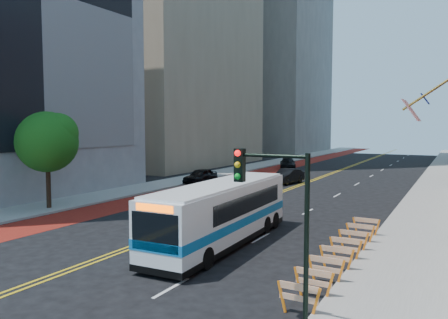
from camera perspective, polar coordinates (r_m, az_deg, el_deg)
name	(u,v)px	position (r m, az deg, el deg)	size (l,w,h in m)	color
ground	(111,255)	(20.96, -14.61, -11.97)	(160.00, 160.00, 0.00)	black
sidewalk_left	(212,174)	(51.87, -1.52, -1.96)	(4.00, 140.00, 0.15)	gray
sidewalk_right	(436,188)	(45.02, 26.01, -3.39)	(4.00, 140.00, 0.15)	gray
bus_lane_paint	(242,177)	(50.05, 2.35, -2.27)	(3.60, 140.00, 0.01)	maroon
center_line_inner	(309,181)	(47.12, 11.03, -2.78)	(0.14, 140.00, 0.01)	gold
center_line_outer	(312,181)	(47.02, 11.45, -2.80)	(0.14, 140.00, 0.01)	gold
lane_dashes	(371,176)	(53.70, 18.70, -2.05)	(0.14, 98.20, 0.01)	silver
midrise_left_far	(273,6)	(103.52, 6.47, 19.35)	(20.00, 26.00, 65.00)	slate
construction_barriers	(341,250)	(19.24, 15.06, -11.38)	(1.42, 10.91, 1.00)	orange
street_tree	(48,140)	(32.49, -22.00, 2.44)	(4.20, 4.20, 6.70)	black
traffic_signal	(276,204)	(12.13, 6.76, -5.81)	(2.21, 0.34, 5.07)	black
transit_bus	(223,212)	(21.68, -0.16, -6.91)	(2.81, 11.25, 3.07)	white
car_a	(200,176)	(44.36, -3.10, -2.17)	(1.79, 4.45, 1.52)	black
car_b	(287,176)	(44.64, 8.27, -2.17)	(1.60, 4.58, 1.51)	black
car_c	(288,163)	(60.09, 8.33, -0.49)	(2.05, 5.03, 1.46)	black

